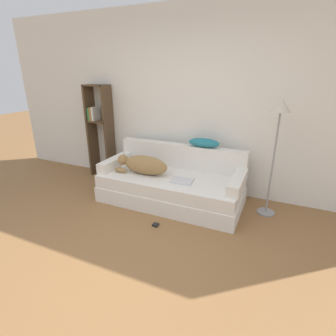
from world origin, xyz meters
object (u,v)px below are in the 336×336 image
object	(u,v)px
bookshelf	(99,126)
throw_pillow	(204,143)
power_adapter	(156,225)
laptop	(182,181)
floor_lamp	(279,125)
couch	(171,189)
dog	(143,165)

from	to	relation	value
bookshelf	throw_pillow	bearing A→B (deg)	-2.22
bookshelf	power_adapter	bearing A→B (deg)	-34.68
laptop	throw_pillow	xyz separation A→B (m)	(0.13, 0.53, 0.41)
throw_pillow	floor_lamp	world-z (taller)	floor_lamp
floor_lamp	power_adapter	xyz separation A→B (m)	(-1.22, -0.89, -1.19)
couch	throw_pillow	bearing A→B (deg)	49.73
floor_lamp	throw_pillow	bearing A→B (deg)	168.90
laptop	bookshelf	size ratio (longest dim) A/B	0.19
laptop	floor_lamp	distance (m)	1.39
power_adapter	couch	bearing A→B (deg)	97.64
dog	laptop	distance (m)	0.63
couch	power_adapter	distance (m)	0.70
floor_lamp	power_adapter	world-z (taller)	floor_lamp
couch	throw_pillow	size ratio (longest dim) A/B	4.42
couch	bookshelf	distance (m)	1.79
throw_pillow	dog	bearing A→B (deg)	-146.45
bookshelf	floor_lamp	xyz separation A→B (m)	(2.88, -0.26, 0.31)
throw_pillow	power_adapter	size ratio (longest dim) A/B	6.45
laptop	throw_pillow	world-z (taller)	throw_pillow
throw_pillow	floor_lamp	xyz separation A→B (m)	(0.96, -0.19, 0.37)
throw_pillow	power_adapter	bearing A→B (deg)	-103.25
couch	dog	bearing A→B (deg)	-167.92
laptop	throw_pillow	size ratio (longest dim) A/B	0.68
couch	dog	world-z (taller)	dog
dog	bookshelf	world-z (taller)	bookshelf
throw_pillow	power_adapter	distance (m)	1.37
bookshelf	floor_lamp	distance (m)	2.91
laptop	power_adapter	bearing A→B (deg)	-107.93
dog	power_adapter	xyz separation A→B (m)	(0.49, -0.59, -0.53)
dog	power_adapter	size ratio (longest dim) A/B	11.30
floor_lamp	bookshelf	bearing A→B (deg)	174.78
throw_pillow	floor_lamp	size ratio (longest dim) A/B	0.30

